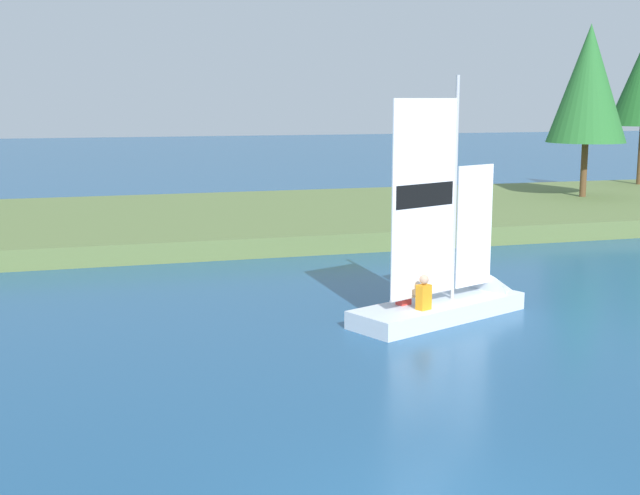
{
  "coord_description": "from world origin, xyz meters",
  "views": [
    {
      "loc": [
        -3.65,
        -7.4,
        4.64
      ],
      "look_at": [
        1.88,
        11.31,
        1.2
      ],
      "focal_mm": 47.39,
      "sensor_mm": 36.0,
      "label": 1
    }
  ],
  "objects": [
    {
      "name": "shoreline_tree_midleft",
      "position": [
        16.87,
        23.21,
        5.25
      ],
      "size": [
        3.23,
        3.23,
        7.05
      ],
      "color": "brown",
      "rests_on": "shore_bank"
    },
    {
      "name": "shore_bank",
      "position": [
        0.0,
        22.83,
        0.3
      ],
      "size": [
        80.0,
        12.62,
        0.61
      ],
      "primitive_type": "cube",
      "color": "#5B703D",
      "rests_on": "ground"
    },
    {
      "name": "sailboat",
      "position": [
        4.44,
        8.99,
        0.42
      ],
      "size": [
        4.84,
        2.97,
        5.52
      ],
      "rotation": [
        0.0,
        0.0,
        0.4
      ],
      "color": "silver",
      "rests_on": "ground"
    }
  ]
}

